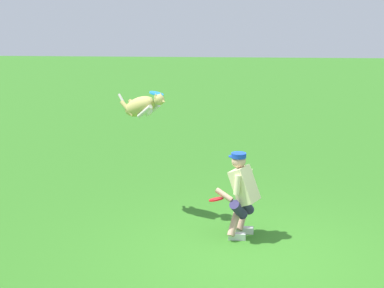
# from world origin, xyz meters

# --- Properties ---
(ground_plane) EXTENTS (60.00, 60.00, 0.00)m
(ground_plane) POSITION_xyz_m (0.00, 0.00, 0.00)
(ground_plane) COLOR #317120
(person) EXTENTS (0.70, 0.64, 1.29)m
(person) POSITION_xyz_m (0.17, -0.80, 0.70)
(person) COLOR silver
(person) RESTS_ON ground_plane
(dog) EXTENTS (0.91, 0.73, 0.52)m
(dog) POSITION_xyz_m (1.79, -1.75, 1.81)
(dog) COLOR tan
(frisbee_flying) EXTENTS (0.29, 0.30, 0.09)m
(frisbee_flying) POSITION_xyz_m (1.53, -1.65, 2.04)
(frisbee_flying) COLOR #1D92E8
(frisbee_held) EXTENTS (0.24, 0.25, 0.10)m
(frisbee_held) POSITION_xyz_m (0.54, -0.72, 0.61)
(frisbee_held) COLOR red
(frisbee_held) RESTS_ON person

